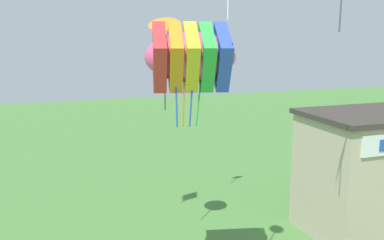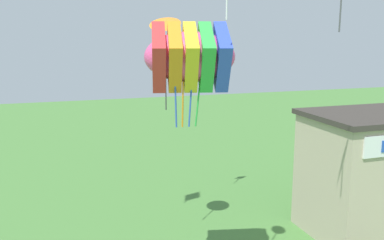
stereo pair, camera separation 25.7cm
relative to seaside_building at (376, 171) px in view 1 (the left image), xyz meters
name	(u,v)px [view 1 (the left image)]	position (x,y,z in m)	size (l,w,h in m)	color
seaside_building	(376,171)	(0.00, 0.00, 0.00)	(7.03, 4.58, 5.88)	#B7A88E
kite_rainbow_parafoil	(190,57)	(-10.31, -2.49, 5.73)	(3.40, 2.84, 3.42)	#E54C8C
kite_purple_streamer	(207,47)	(-6.72, 5.34, 5.84)	(0.75, 0.71, 2.48)	purple
kite_orange_delta	(164,25)	(-10.22, 1.01, 6.82)	(1.68, 1.64, 3.83)	orange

